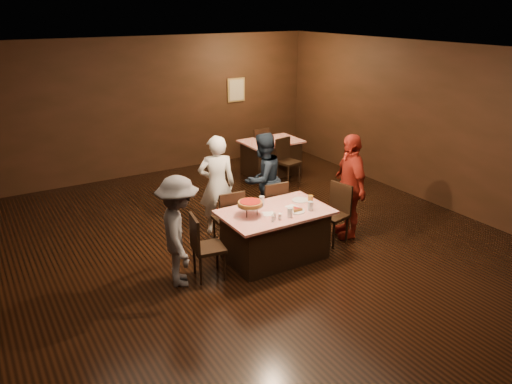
# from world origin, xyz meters

# --- Properties ---
(room) EXTENTS (10.00, 10.04, 3.02)m
(room) POSITION_xyz_m (0.00, 0.01, 2.14)
(room) COLOR black
(room) RESTS_ON ground
(main_table) EXTENTS (1.60, 1.00, 0.77)m
(main_table) POSITION_xyz_m (0.16, 0.09, 0.39)
(main_table) COLOR #B2160B
(main_table) RESTS_ON ground
(back_table) EXTENTS (1.30, 0.90, 0.77)m
(back_table) POSITION_xyz_m (2.28, 3.53, 0.39)
(back_table) COLOR red
(back_table) RESTS_ON ground
(chair_far_left) EXTENTS (0.45, 0.45, 0.95)m
(chair_far_left) POSITION_xyz_m (-0.24, 0.84, 0.47)
(chair_far_left) COLOR black
(chair_far_left) RESTS_ON ground
(chair_far_right) EXTENTS (0.45, 0.45, 0.95)m
(chair_far_right) POSITION_xyz_m (0.56, 0.84, 0.47)
(chair_far_right) COLOR black
(chair_far_right) RESTS_ON ground
(chair_end_left) EXTENTS (0.48, 0.48, 0.95)m
(chair_end_left) POSITION_xyz_m (-0.94, 0.09, 0.47)
(chair_end_left) COLOR black
(chair_end_left) RESTS_ON ground
(chair_end_right) EXTENTS (0.50, 0.50, 0.95)m
(chair_end_right) POSITION_xyz_m (1.26, 0.09, 0.47)
(chair_end_right) COLOR black
(chair_end_right) RESTS_ON ground
(chair_back_near) EXTENTS (0.49, 0.49, 0.95)m
(chair_back_near) POSITION_xyz_m (2.28, 2.83, 0.47)
(chair_back_near) COLOR black
(chair_back_near) RESTS_ON ground
(chair_back_far) EXTENTS (0.43, 0.43, 0.95)m
(chair_back_far) POSITION_xyz_m (2.28, 4.13, 0.47)
(chair_back_far) COLOR black
(chair_back_far) RESTS_ON ground
(diner_white_jacket) EXTENTS (0.71, 0.58, 1.68)m
(diner_white_jacket) POSITION_xyz_m (-0.16, 1.37, 0.84)
(diner_white_jacket) COLOR white
(diner_white_jacket) RESTS_ON ground
(diner_navy_hoodie) EXTENTS (0.93, 0.81, 1.62)m
(diner_navy_hoodie) POSITION_xyz_m (0.67, 1.28, 0.81)
(diner_navy_hoodie) COLOR black
(diner_navy_hoodie) RESTS_ON ground
(diner_grey_knit) EXTENTS (0.85, 1.13, 1.55)m
(diner_grey_knit) POSITION_xyz_m (-1.34, 0.15, 0.77)
(diner_grey_knit) COLOR #58575C
(diner_grey_knit) RESTS_ON ground
(diner_red_shirt) EXTENTS (0.72, 1.09, 1.72)m
(diner_red_shirt) POSITION_xyz_m (1.64, 0.16, 0.86)
(diner_red_shirt) COLOR maroon
(diner_red_shirt) RESTS_ON ground
(pizza_stand) EXTENTS (0.38, 0.38, 0.22)m
(pizza_stand) POSITION_xyz_m (-0.24, 0.14, 0.95)
(pizza_stand) COLOR black
(pizza_stand) RESTS_ON main_table
(plate_with_slice) EXTENTS (0.25, 0.25, 0.06)m
(plate_with_slice) POSITION_xyz_m (0.41, -0.09, 0.80)
(plate_with_slice) COLOR white
(plate_with_slice) RESTS_ON main_table
(plate_empty) EXTENTS (0.25, 0.25, 0.01)m
(plate_empty) POSITION_xyz_m (0.71, 0.24, 0.78)
(plate_empty) COLOR white
(plate_empty) RESTS_ON main_table
(glass_front_left) EXTENTS (0.08, 0.08, 0.14)m
(glass_front_left) POSITION_xyz_m (0.21, -0.21, 0.84)
(glass_front_left) COLOR silver
(glass_front_left) RESTS_ON main_table
(glass_front_right) EXTENTS (0.08, 0.08, 0.14)m
(glass_front_right) POSITION_xyz_m (0.61, -0.16, 0.84)
(glass_front_right) COLOR silver
(glass_front_right) RESTS_ON main_table
(glass_amber) EXTENTS (0.08, 0.08, 0.14)m
(glass_amber) POSITION_xyz_m (0.76, 0.04, 0.84)
(glass_amber) COLOR #BF7F26
(glass_amber) RESTS_ON main_table
(glass_back) EXTENTS (0.08, 0.08, 0.14)m
(glass_back) POSITION_xyz_m (0.11, 0.39, 0.84)
(glass_back) COLOR silver
(glass_back) RESTS_ON main_table
(condiments) EXTENTS (0.17, 0.10, 0.09)m
(condiments) POSITION_xyz_m (-0.02, -0.19, 0.82)
(condiments) COLOR silver
(condiments) RESTS_ON main_table
(napkin_center) EXTENTS (0.19, 0.19, 0.01)m
(napkin_center) POSITION_xyz_m (0.46, 0.09, 0.77)
(napkin_center) COLOR white
(napkin_center) RESTS_ON main_table
(napkin_left) EXTENTS (0.21, 0.21, 0.01)m
(napkin_left) POSITION_xyz_m (0.01, 0.04, 0.77)
(napkin_left) COLOR white
(napkin_left) RESTS_ON main_table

